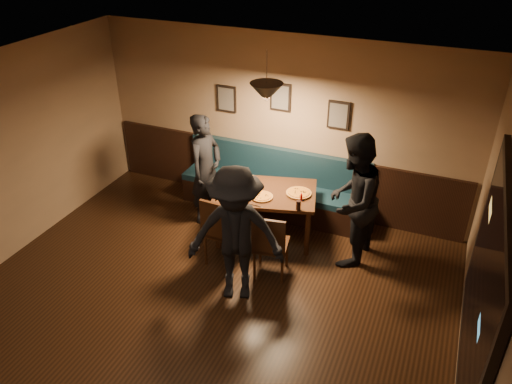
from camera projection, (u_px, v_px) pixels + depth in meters
floor at (170, 350)px, 5.65m from camera, size 7.00×7.00×0.00m
ceiling at (141, 118)px, 4.23m from camera, size 7.00×7.00×0.00m
wall_back at (281, 124)px, 7.73m from camera, size 6.00×0.00×6.00m
wall_right at (484, 340)px, 3.94m from camera, size 0.00×7.00×7.00m
wainscot at (279, 176)px, 8.16m from camera, size 5.88×0.06×1.00m
booth_bench at (273, 184)px, 7.94m from camera, size 3.00×0.60×1.00m
window_frame at (483, 289)px, 4.30m from camera, size 0.06×2.56×1.86m
window_glass at (479, 289)px, 4.31m from camera, size 0.00×2.40×2.40m
picture_left at (227, 99)px, 7.85m from camera, size 0.32×0.04×0.42m
picture_center at (281, 97)px, 7.48m from camera, size 0.32×0.04×0.42m
picture_right at (339, 115)px, 7.25m from camera, size 0.32×0.04×0.42m
pendant_lamp at (266, 92)px, 6.45m from camera, size 0.44×0.44×0.25m
dining_table at (265, 214)px, 7.39m from camera, size 1.63×1.27×0.77m
chair_near_left at (225, 229)px, 6.81m from camera, size 0.48×0.48×1.05m
chair_near_right at (271, 243)px, 6.59m from camera, size 0.50×0.50×0.98m
diner_left at (206, 169)px, 7.57m from camera, size 0.51×0.69×1.75m
diner_right at (353, 201)px, 6.64m from camera, size 0.82×1.00×1.89m
diner_front at (236, 235)px, 6.02m from camera, size 1.33×1.01×1.82m
pizza_a at (244, 180)px, 7.46m from camera, size 0.44×0.44×0.04m
pizza_b at (262, 197)px, 7.04m from camera, size 0.37×0.37×0.04m
pizza_c at (299, 193)px, 7.11m from camera, size 0.39×0.39×0.04m
soda_glass at (298, 205)px, 6.74m from camera, size 0.08×0.08×0.14m
tabasco_bottle at (301, 197)px, 6.94m from camera, size 0.04×0.04×0.13m
napkin_a at (240, 175)px, 7.61m from camera, size 0.19×0.19×0.01m
napkin_b at (223, 193)px, 7.16m from camera, size 0.19×0.19×0.01m
cutlery_set at (250, 205)px, 6.88m from camera, size 0.19×0.03×0.00m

